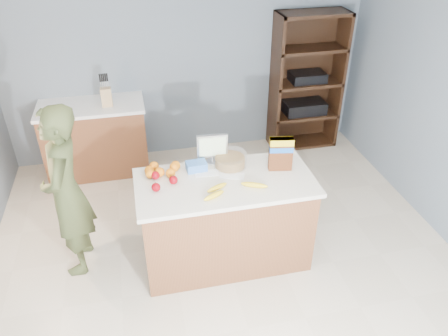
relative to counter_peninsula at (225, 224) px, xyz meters
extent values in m
cube|color=beige|center=(0.00, -0.30, -0.42)|extent=(4.50, 5.00, 0.02)
cube|color=slate|center=(0.00, 2.20, 0.83)|extent=(4.50, 0.02, 2.50)
cube|color=brown|center=(0.00, 0.00, 0.01)|extent=(1.50, 0.70, 0.86)
cube|color=silver|center=(0.00, 0.00, 0.46)|extent=(1.56, 0.76, 0.04)
cube|color=black|center=(0.00, 0.00, -0.37)|extent=(1.46, 0.66, 0.10)
cube|color=brown|center=(-1.20, 1.90, 0.01)|extent=(1.20, 0.60, 0.86)
cube|color=white|center=(-1.20, 1.90, 0.46)|extent=(1.24, 0.62, 0.04)
cube|color=black|center=(1.55, 2.18, 0.48)|extent=(0.90, 0.04, 1.80)
cube|color=black|center=(1.12, 2.00, 0.48)|extent=(0.04, 0.40, 1.80)
cube|color=black|center=(1.98, 2.00, 0.48)|extent=(0.04, 0.40, 1.80)
cube|color=black|center=(1.55, 2.00, -0.40)|extent=(0.90, 0.40, 0.04)
cube|color=black|center=(1.55, 2.00, 0.03)|extent=(0.90, 0.40, 0.04)
cube|color=black|center=(1.55, 2.00, 0.48)|extent=(0.90, 0.40, 0.04)
cube|color=black|center=(1.55, 2.00, 0.93)|extent=(0.90, 0.40, 0.04)
cube|color=black|center=(1.55, 2.00, 1.36)|extent=(0.90, 0.40, 0.04)
cube|color=black|center=(1.55, 2.00, 0.13)|extent=(0.55, 0.32, 0.16)
cube|color=black|center=(1.55, 2.00, 0.56)|extent=(0.45, 0.30, 0.12)
imported|color=#3E4624|center=(-1.36, 0.24, 0.40)|extent=(0.43, 0.62, 1.63)
cube|color=tan|center=(-1.00, 1.83, 0.59)|extent=(0.12, 0.10, 0.22)
cylinder|color=black|center=(-1.04, 1.83, 0.75)|extent=(0.02, 0.02, 0.09)
cylinder|color=black|center=(-1.02, 1.83, 0.75)|extent=(0.02, 0.02, 0.09)
cylinder|color=black|center=(-1.00, 1.83, 0.75)|extent=(0.02, 0.02, 0.09)
cylinder|color=black|center=(-0.98, 1.83, 0.75)|extent=(0.02, 0.02, 0.09)
cylinder|color=black|center=(-0.96, 1.83, 0.75)|extent=(0.02, 0.02, 0.09)
cube|color=white|center=(-0.13, 0.15, 0.49)|extent=(0.23, 0.13, 0.00)
cube|color=white|center=(0.07, 0.06, 0.49)|extent=(0.24, 0.18, 0.00)
ellipsoid|color=yellow|center=(-0.10, -0.12, 0.51)|extent=(0.21, 0.13, 0.05)
ellipsoid|color=yellow|center=(-0.15, -0.22, 0.51)|extent=(0.21, 0.13, 0.05)
ellipsoid|color=yellow|center=(0.21, -0.14, 0.51)|extent=(0.21, 0.13, 0.05)
ellipsoid|color=yellow|center=(0.23, -0.15, 0.51)|extent=(0.21, 0.13, 0.05)
sphere|color=maroon|center=(-0.59, 0.16, 0.52)|extent=(0.08, 0.08, 0.08)
sphere|color=maroon|center=(-0.44, 0.05, 0.52)|extent=(0.08, 0.08, 0.08)
sphere|color=maroon|center=(-0.60, -0.02, 0.52)|extent=(0.08, 0.08, 0.08)
sphere|color=orange|center=(-0.63, 0.19, 0.53)|extent=(0.09, 0.09, 0.09)
sphere|color=orange|center=(-0.59, 0.31, 0.53)|extent=(0.09, 0.09, 0.09)
sphere|color=orange|center=(-0.46, 0.16, 0.53)|extent=(0.09, 0.09, 0.09)
sphere|color=orange|center=(-0.41, 0.25, 0.53)|extent=(0.09, 0.09, 0.09)
sphere|color=orange|center=(-0.63, 0.24, 0.53)|extent=(0.09, 0.09, 0.09)
sphere|color=orange|center=(-0.55, 0.20, 0.53)|extent=(0.09, 0.09, 0.09)
sphere|color=orange|center=(-0.40, 0.27, 0.53)|extent=(0.09, 0.09, 0.09)
cube|color=blue|center=(-0.21, 0.23, 0.52)|extent=(0.19, 0.13, 0.08)
cylinder|color=#267219|center=(0.10, 0.23, 0.53)|extent=(0.27, 0.27, 0.09)
cylinder|color=white|center=(0.10, 0.23, 0.55)|extent=(0.30, 0.30, 0.13)
cylinder|color=silver|center=(-0.05, 0.33, 0.49)|extent=(0.12, 0.12, 0.01)
cylinder|color=silver|center=(-0.05, 0.33, 0.52)|extent=(0.02, 0.02, 0.05)
cube|color=silver|center=(-0.05, 0.33, 0.66)|extent=(0.28, 0.05, 0.22)
cube|color=yellow|center=(-0.05, 0.31, 0.66)|extent=(0.24, 0.02, 0.18)
cube|color=#592B14|center=(0.52, 0.08, 0.64)|extent=(0.22, 0.11, 0.31)
cube|color=yellow|center=(0.52, 0.08, 0.77)|extent=(0.22, 0.11, 0.06)
cube|color=blue|center=(0.52, 0.08, 0.70)|extent=(0.22, 0.11, 0.05)
camera|label=1|loc=(-0.70, -3.05, 2.61)|focal=35.00mm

